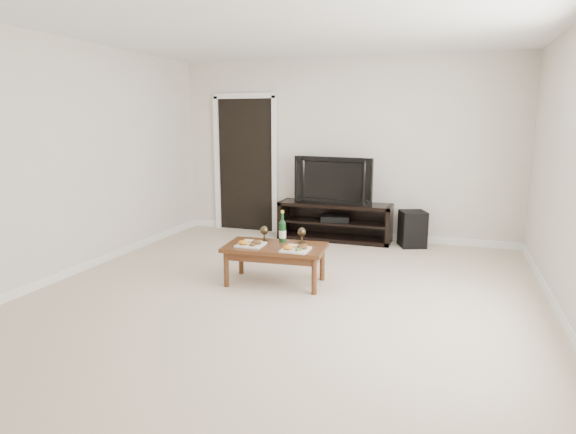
% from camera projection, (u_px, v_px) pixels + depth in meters
% --- Properties ---
extents(floor, '(5.50, 5.50, 0.00)m').
position_uv_depth(floor, '(281.00, 299.00, 4.73)').
color(floor, '#C0AE9A').
rests_on(floor, ground).
extents(back_wall, '(5.00, 0.04, 2.60)m').
position_uv_depth(back_wall, '(344.00, 150.00, 7.05)').
color(back_wall, silver).
rests_on(back_wall, ground).
extents(ceiling, '(5.00, 5.50, 0.04)m').
position_uv_depth(ceiling, '(280.00, 16.00, 4.21)').
color(ceiling, white).
rests_on(ceiling, back_wall).
extents(doorway, '(0.90, 0.02, 2.05)m').
position_uv_depth(doorway, '(246.00, 166.00, 7.55)').
color(doorway, black).
rests_on(doorway, ground).
extents(media_console, '(1.63, 0.45, 0.55)m').
position_uv_depth(media_console, '(335.00, 221.00, 7.01)').
color(media_console, black).
rests_on(media_console, ground).
extents(television, '(1.18, 0.32, 0.67)m').
position_uv_depth(television, '(336.00, 180.00, 6.89)').
color(television, black).
rests_on(television, media_console).
extents(av_receiver, '(0.45, 0.37, 0.08)m').
position_uv_depth(av_receiver, '(335.00, 218.00, 6.99)').
color(av_receiver, black).
rests_on(av_receiver, media_console).
extents(subwoofer, '(0.43, 0.43, 0.50)m').
position_uv_depth(subwoofer, '(412.00, 229.00, 6.65)').
color(subwoofer, black).
rests_on(subwoofer, ground).
extents(coffee_table, '(1.10, 0.66, 0.42)m').
position_uv_depth(coffee_table, '(275.00, 264.00, 5.14)').
color(coffee_table, '#532D17').
rests_on(coffee_table, ground).
extents(plate_left, '(0.27, 0.27, 0.07)m').
position_uv_depth(plate_left, '(251.00, 242.00, 5.09)').
color(plate_left, white).
rests_on(plate_left, coffee_table).
extents(plate_right, '(0.27, 0.27, 0.07)m').
position_uv_depth(plate_right, '(296.00, 247.00, 4.89)').
color(plate_right, white).
rests_on(plate_right, coffee_table).
extents(wine_bottle, '(0.07, 0.07, 0.35)m').
position_uv_depth(wine_bottle, '(282.00, 226.00, 5.21)').
color(wine_bottle, '#0E3516').
rests_on(wine_bottle, coffee_table).
extents(goblet_left, '(0.09, 0.09, 0.17)m').
position_uv_depth(goblet_left, '(264.00, 233.00, 5.27)').
color(goblet_left, '#3A3220').
rests_on(goblet_left, coffee_table).
extents(goblet_right, '(0.09, 0.09, 0.17)m').
position_uv_depth(goblet_right, '(302.00, 235.00, 5.19)').
color(goblet_right, '#3A3220').
rests_on(goblet_right, coffee_table).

